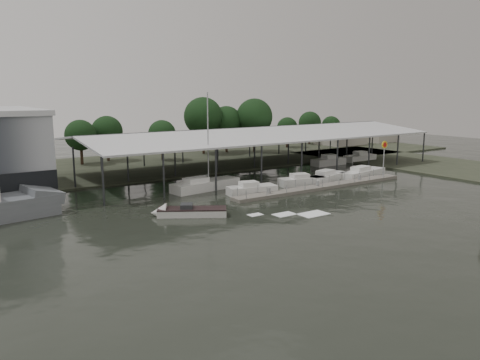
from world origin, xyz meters
TOP-DOWN VIEW (x-y plane):
  - ground at (0.00, 0.00)m, footprint 200.00×200.00m
  - land_strip_far at (0.00, 42.00)m, footprint 140.00×30.00m
  - land_strip_east at (45.00, 10.00)m, footprint 20.00×60.00m
  - covered_boat_shed at (17.00, 28.00)m, footprint 58.24×24.00m
  - floating_dock at (15.00, 10.00)m, footprint 28.00×2.00m
  - shell_fuel_sign at (27.00, 9.99)m, footprint 1.10×0.18m
  - distant_commercial_buildings at (59.03, 44.69)m, footprint 22.00×8.00m
  - white_sailboat at (1.56, 17.78)m, footprint 9.82×3.86m
  - speedboat_underway at (-6.54, 7.64)m, footprint 16.67×10.81m
  - moored_cruiser_0 at (5.03, 12.25)m, footprint 6.45×3.27m
  - moored_cruiser_1 at (14.05, 13.07)m, footprint 6.91×3.66m
  - moored_cruiser_2 at (18.92, 13.16)m, footprint 8.11×4.08m
  - moored_cruiser_3 at (25.72, 12.70)m, footprint 9.27×3.59m
  - horizon_tree_line at (23.18, 47.59)m, footprint 65.69×11.18m

SIDE VIEW (x-z plane):
  - ground at x=0.00m, z-range 0.00..0.00m
  - land_strip_far at x=0.00m, z-range -0.05..0.25m
  - land_strip_east at x=45.00m, z-range -0.05..0.25m
  - floating_dock at x=15.00m, z-range -0.50..0.90m
  - speedboat_underway at x=-6.54m, z-range -0.61..1.39m
  - moored_cruiser_2 at x=18.92m, z-range -0.24..1.46m
  - moored_cruiser_0 at x=5.03m, z-range -0.24..1.46m
  - moored_cruiser_1 at x=14.05m, z-range -0.24..1.46m
  - moored_cruiser_3 at x=25.72m, z-range -0.24..1.46m
  - white_sailboat at x=1.56m, z-range -5.67..6.96m
  - distant_commercial_buildings at x=59.03m, z-range -0.16..3.84m
  - shell_fuel_sign at x=27.00m, z-range 1.15..6.70m
  - covered_boat_shed at x=17.00m, z-range 2.65..9.61m
  - horizon_tree_line at x=23.18m, z-range 0.65..12.24m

